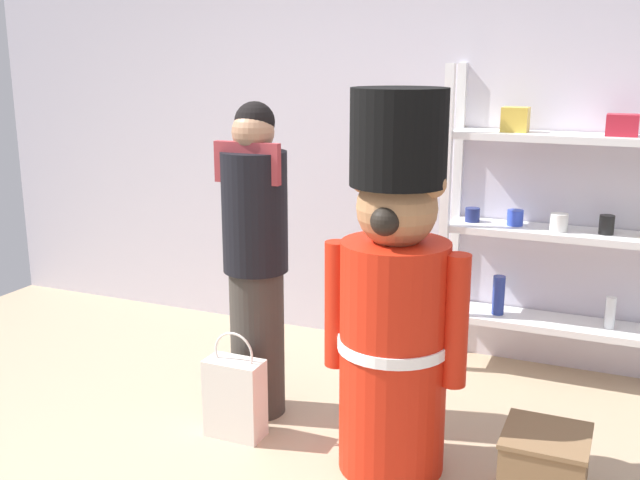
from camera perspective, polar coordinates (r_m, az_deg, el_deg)
name	(u,v)px	position (r m, az deg, el deg)	size (l,w,h in m)	color
back_wall	(415,143)	(4.71, 7.24, 7.33)	(6.40, 0.12, 2.60)	silver
merchandise_shelf	(559,226)	(4.39, 17.80, 1.03)	(1.29, 0.35, 1.79)	white
teddy_bear_guard	(395,301)	(3.27, 5.72, -4.65)	(0.65, 0.50, 1.71)	red
person_shopper	(256,257)	(3.77, -4.94, -1.31)	(0.34, 0.33, 1.62)	#38332D
shopping_bag	(235,397)	(3.76, -6.52, -11.82)	(0.28, 0.15, 0.54)	silver
display_crate	(544,467)	(3.40, 16.76, -16.27)	(0.35, 0.35, 0.31)	brown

